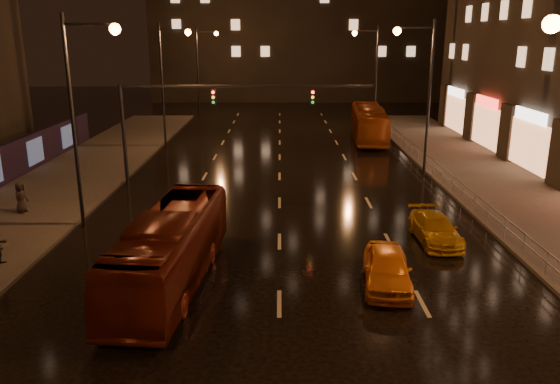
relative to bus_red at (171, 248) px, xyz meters
name	(u,v)px	position (x,y,z in m)	size (l,w,h in m)	color
ground	(280,184)	(4.03, 14.28, -1.39)	(140.00, 140.00, 0.00)	black
sidewalk_left	(31,207)	(-9.47, 9.28, -1.32)	(7.00, 70.00, 0.15)	#38332D
sidewalk_right	(528,207)	(17.53, 9.28, -1.32)	(7.00, 70.00, 0.15)	#38332D
traffic_signal	(196,109)	(-1.03, 14.28, 3.34)	(15.31, 0.32, 6.20)	black
railing_right	(452,178)	(14.23, 12.28, -0.50)	(0.05, 56.00, 1.00)	#99999E
bus_red	(171,248)	(0.00, 0.00, 0.00)	(2.34, 10.00, 2.79)	#5B190D
bus_curb	(369,124)	(11.96, 29.30, 0.13)	(2.55, 10.92, 3.04)	#87360D
taxi_near	(387,268)	(8.03, -0.29, -0.68)	(1.69, 4.19, 1.43)	orange
taxi_far	(435,229)	(11.07, 4.28, -0.79)	(1.69, 4.15, 1.21)	#C98A12
pedestrian_c	(21,198)	(-9.38, 8.10, -0.44)	(0.78, 0.51, 1.60)	black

